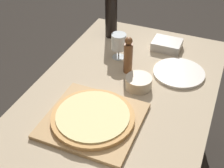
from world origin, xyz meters
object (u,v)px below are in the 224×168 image
Objects in this scene: pizza at (93,117)px; wine_bottle at (111,14)px; wine_glass at (119,42)px; small_bowl at (139,82)px; pepper_mill at (128,56)px.

pizza is 1.03× the size of wine_bottle.
wine_glass reaches higher than small_bowl.
wine_glass is 0.28m from small_bowl.
wine_bottle is 0.53m from small_bowl.
pepper_mill is 1.39× the size of wine_glass.
wine_bottle is 1.72× the size of pepper_mill.
pizza is 0.40m from pepper_mill.
pizza is 1.76× the size of pepper_mill.
small_bowl is at bearing -47.70° from pepper_mill.
small_bowl reaches higher than pizza.
wine_glass is at bearing 99.33° from pizza.
pepper_mill is at bearing -54.53° from wine_bottle.
pepper_mill reaches higher than wine_glass.
pizza is 0.74m from wine_bottle.
wine_bottle is at bearing 127.29° from small_bowl.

